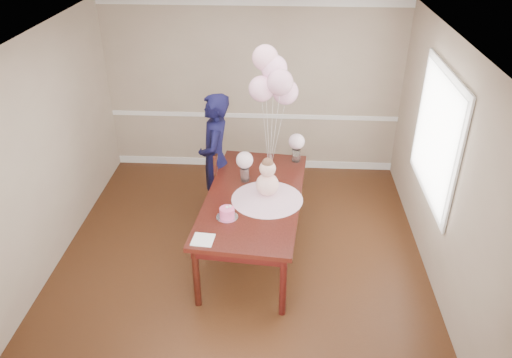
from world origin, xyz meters
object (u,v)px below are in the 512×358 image
Objects in this scene: birthday_cake at (227,213)px; woman at (215,159)px; dining_table_top at (254,197)px; dining_chair_seat at (234,190)px.

woman is at bearing 103.22° from birthday_cake.
dining_table_top is at bearing 32.76° from woman.
birthday_cake reaches higher than dining_chair_seat.
dining_table_top is 4.69× the size of dining_chair_seat.
dining_table_top is at bearing 60.78° from birthday_cake.
woman is at bearing 131.10° from dining_table_top.
dining_table_top is 0.96m from woman.
dining_chair_seat is at bearing 92.23° from birthday_cake.
birthday_cake is at bearing -89.36° from dining_chair_seat.
woman is at bearing 154.28° from dining_chair_seat.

